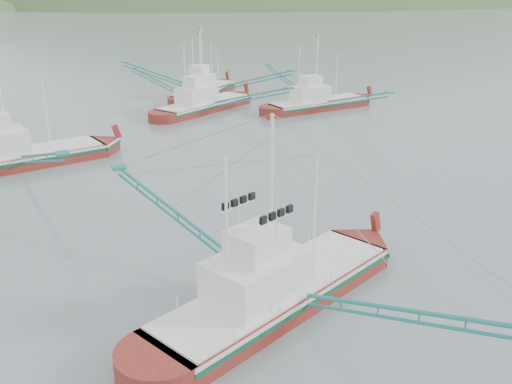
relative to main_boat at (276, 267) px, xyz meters
name	(u,v)px	position (x,y,z in m)	size (l,w,h in m)	color
ground	(296,277)	(2.39, 2.34, -2.30)	(1200.00, 1200.00, 0.00)	slate
main_boat	(276,267)	(0.00, 0.00, 0.00)	(15.57, 26.23, 11.18)	maroon
bg_boat_far	(203,94)	(11.13, 46.94, -0.05)	(17.74, 24.37, 10.73)	maroon
bg_boat_left	(13,145)	(-12.10, 30.84, -0.23)	(16.30, 28.13, 11.55)	maroon
bg_boat_right	(318,97)	(25.32, 42.10, -0.65)	(14.52, 25.42, 10.35)	maroon
bg_boat_extra	(204,81)	(14.16, 56.30, 0.00)	(22.54, 21.50, 10.73)	maroon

